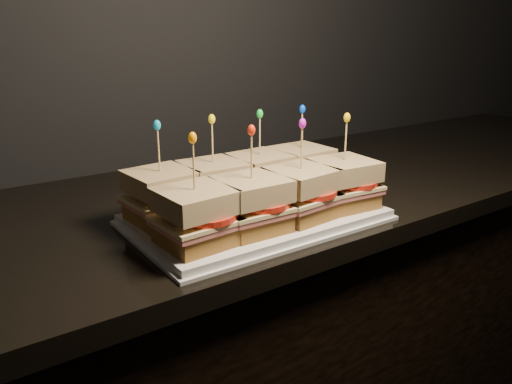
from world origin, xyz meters
TOP-DOWN VIEW (x-y plane):
  - cabinet at (-0.57, 1.70)m, footprint 2.65×0.59m
  - granite_slab at (-0.57, 1.70)m, footprint 2.69×0.63m
  - platter at (-0.67, 1.54)m, footprint 0.42×0.26m
  - platter_rim at (-0.67, 1.54)m, footprint 0.43×0.27m
  - sandwich_0_bread_bot at (-0.82, 1.60)m, footprint 0.11×0.11m
  - sandwich_0_ham at (-0.82, 1.60)m, footprint 0.12×0.11m
  - sandwich_0_cheese at (-0.82, 1.60)m, footprint 0.12×0.12m
  - sandwich_0_tomato at (-0.81, 1.59)m, footprint 0.10×0.10m
  - sandwich_0_bread_top at (-0.82, 1.60)m, footprint 0.11×0.11m
  - sandwich_0_pick at (-0.82, 1.60)m, footprint 0.00×0.00m
  - sandwich_0_frill at (-0.82, 1.60)m, footprint 0.01×0.01m
  - sandwich_1_bread_bot at (-0.72, 1.60)m, footprint 0.10×0.10m
  - sandwich_1_ham at (-0.72, 1.60)m, footprint 0.11×0.11m
  - sandwich_1_cheese at (-0.72, 1.60)m, footprint 0.11×0.11m
  - sandwich_1_tomato at (-0.71, 1.59)m, footprint 0.10×0.10m
  - sandwich_1_bread_top at (-0.72, 1.60)m, footprint 0.10×0.10m
  - sandwich_1_pick at (-0.72, 1.60)m, footprint 0.00×0.00m
  - sandwich_1_frill at (-0.72, 1.60)m, footprint 0.01×0.01m
  - sandwich_2_bread_bot at (-0.62, 1.60)m, footprint 0.10×0.10m
  - sandwich_2_ham at (-0.62, 1.60)m, footprint 0.11×0.11m
  - sandwich_2_cheese at (-0.62, 1.60)m, footprint 0.12×0.11m
  - sandwich_2_tomato at (-0.61, 1.59)m, footprint 0.10×0.10m
  - sandwich_2_bread_top at (-0.62, 1.60)m, footprint 0.11×0.11m
  - sandwich_2_pick at (-0.62, 1.60)m, footprint 0.00×0.00m
  - sandwich_2_frill at (-0.62, 1.60)m, footprint 0.01×0.01m
  - sandwich_3_bread_bot at (-0.52, 1.60)m, footprint 0.10×0.10m
  - sandwich_3_ham at (-0.52, 1.60)m, footprint 0.11×0.11m
  - sandwich_3_cheese at (-0.52, 1.60)m, footprint 0.11×0.11m
  - sandwich_3_tomato at (-0.51, 1.59)m, footprint 0.10×0.10m
  - sandwich_3_bread_top at (-0.52, 1.60)m, footprint 0.10×0.10m
  - sandwich_3_pick at (-0.52, 1.60)m, footprint 0.00×0.00m
  - sandwich_3_frill at (-0.52, 1.60)m, footprint 0.01×0.01m
  - sandwich_4_bread_bot at (-0.82, 1.48)m, footprint 0.10×0.10m
  - sandwich_4_ham at (-0.82, 1.48)m, footprint 0.11×0.11m
  - sandwich_4_cheese at (-0.82, 1.48)m, footprint 0.12×0.11m
  - sandwich_4_tomato at (-0.81, 1.47)m, footprint 0.10×0.10m
  - sandwich_4_bread_top at (-0.82, 1.48)m, footprint 0.11×0.11m
  - sandwich_4_pick at (-0.82, 1.48)m, footprint 0.00×0.00m
  - sandwich_4_frill at (-0.82, 1.48)m, footprint 0.01×0.01m
  - sandwich_5_bread_bot at (-0.72, 1.48)m, footprint 0.10×0.10m
  - sandwich_5_ham at (-0.72, 1.48)m, footprint 0.11×0.11m
  - sandwich_5_cheese at (-0.72, 1.48)m, footprint 0.11×0.11m
  - sandwich_5_tomato at (-0.71, 1.47)m, footprint 0.10×0.10m
  - sandwich_5_bread_top at (-0.72, 1.48)m, footprint 0.10×0.10m
  - sandwich_5_pick at (-0.72, 1.48)m, footprint 0.00×0.00m
  - sandwich_5_frill at (-0.72, 1.48)m, footprint 0.01×0.01m
  - sandwich_6_bread_bot at (-0.62, 1.48)m, footprint 0.11×0.11m
  - sandwich_6_ham at (-0.62, 1.48)m, footprint 0.12×0.11m
  - sandwich_6_cheese at (-0.62, 1.48)m, footprint 0.12×0.12m
  - sandwich_6_tomato at (-0.61, 1.47)m, footprint 0.10×0.10m
  - sandwich_6_bread_top at (-0.62, 1.48)m, footprint 0.11×0.11m
  - sandwich_6_pick at (-0.62, 1.48)m, footprint 0.00×0.00m
  - sandwich_6_frill at (-0.62, 1.48)m, footprint 0.01×0.01m
  - sandwich_7_bread_bot at (-0.52, 1.48)m, footprint 0.11×0.11m
  - sandwich_7_ham at (-0.52, 1.48)m, footprint 0.12×0.11m
  - sandwich_7_cheese at (-0.52, 1.48)m, footprint 0.12×0.12m
  - sandwich_7_tomato at (-0.51, 1.47)m, footprint 0.10×0.10m
  - sandwich_7_bread_top at (-0.52, 1.48)m, footprint 0.11×0.11m
  - sandwich_7_pick at (-0.52, 1.48)m, footprint 0.00×0.00m
  - sandwich_7_frill at (-0.52, 1.48)m, footprint 0.01×0.01m

SIDE VIEW (x-z plane):
  - cabinet at x=-0.57m, z-range 0.00..0.89m
  - granite_slab at x=-0.57m, z-range 0.89..0.93m
  - platter_rim at x=-0.67m, z-range 0.93..0.93m
  - platter at x=-0.67m, z-range 0.93..0.94m
  - sandwich_0_bread_bot at x=-0.82m, z-range 0.94..0.97m
  - sandwich_1_bread_bot at x=-0.72m, z-range 0.94..0.97m
  - sandwich_2_bread_bot at x=-0.62m, z-range 0.94..0.97m
  - sandwich_3_bread_bot at x=-0.52m, z-range 0.94..0.97m
  - sandwich_4_bread_bot at x=-0.82m, z-range 0.94..0.97m
  - sandwich_5_bread_bot at x=-0.72m, z-range 0.94..0.97m
  - sandwich_6_bread_bot at x=-0.62m, z-range 0.94..0.97m
  - sandwich_7_bread_bot at x=-0.52m, z-range 0.94..0.97m
  - sandwich_0_ham at x=-0.82m, z-range 0.97..0.98m
  - sandwich_1_ham at x=-0.72m, z-range 0.97..0.98m
  - sandwich_2_ham at x=-0.62m, z-range 0.97..0.98m
  - sandwich_3_ham at x=-0.52m, z-range 0.97..0.98m
  - sandwich_4_ham at x=-0.82m, z-range 0.97..0.98m
  - sandwich_5_ham at x=-0.72m, z-range 0.97..0.98m
  - sandwich_6_ham at x=-0.62m, z-range 0.97..0.98m
  - sandwich_7_ham at x=-0.52m, z-range 0.97..0.98m
  - sandwich_0_cheese at x=-0.82m, z-range 0.98..0.98m
  - sandwich_1_cheese at x=-0.72m, z-range 0.98..0.98m
  - sandwich_2_cheese at x=-0.62m, z-range 0.98..0.98m
  - sandwich_3_cheese at x=-0.52m, z-range 0.98..0.98m
  - sandwich_4_cheese at x=-0.82m, z-range 0.98..0.98m
  - sandwich_5_cheese at x=-0.72m, z-range 0.98..0.98m
  - sandwich_6_cheese at x=-0.62m, z-range 0.98..0.98m
  - sandwich_7_cheese at x=-0.52m, z-range 0.98..0.98m
  - sandwich_0_tomato at x=-0.81m, z-range 0.98..0.99m
  - sandwich_1_tomato at x=-0.71m, z-range 0.98..0.99m
  - sandwich_2_tomato at x=-0.61m, z-range 0.98..0.99m
  - sandwich_3_tomato at x=-0.51m, z-range 0.98..0.99m
  - sandwich_4_tomato at x=-0.81m, z-range 0.98..0.99m
  - sandwich_5_tomato at x=-0.71m, z-range 0.98..0.99m
  - sandwich_6_tomato at x=-0.61m, z-range 0.98..0.99m
  - sandwich_7_tomato at x=-0.51m, z-range 0.98..0.99m
  - sandwich_0_bread_top at x=-0.82m, z-range 0.99..1.03m
  - sandwich_1_bread_top at x=-0.72m, z-range 0.99..1.03m
  - sandwich_2_bread_top at x=-0.62m, z-range 0.99..1.03m
  - sandwich_3_bread_top at x=-0.52m, z-range 0.99..1.03m
  - sandwich_4_bread_top at x=-0.82m, z-range 0.99..1.03m
  - sandwich_5_bread_top at x=-0.72m, z-range 0.99..1.03m
  - sandwich_6_bread_top at x=-0.62m, z-range 0.99..1.03m
  - sandwich_7_bread_top at x=-0.52m, z-range 0.99..1.03m
  - sandwich_0_pick at x=-0.82m, z-range 1.01..1.10m
  - sandwich_1_pick at x=-0.72m, z-range 1.01..1.10m
  - sandwich_2_pick at x=-0.62m, z-range 1.01..1.10m
  - sandwich_3_pick at x=-0.52m, z-range 1.01..1.10m
  - sandwich_4_pick at x=-0.82m, z-range 1.01..1.10m
  - sandwich_5_pick at x=-0.72m, z-range 1.01..1.10m
  - sandwich_6_pick at x=-0.62m, z-range 1.01..1.10m
  - sandwich_7_pick at x=-0.52m, z-range 1.01..1.10m
  - sandwich_0_frill at x=-0.82m, z-range 1.09..1.11m
  - sandwich_1_frill at x=-0.72m, z-range 1.09..1.11m
  - sandwich_2_frill at x=-0.62m, z-range 1.09..1.11m
  - sandwich_3_frill at x=-0.52m, z-range 1.09..1.11m
  - sandwich_4_frill at x=-0.82m, z-range 1.09..1.11m
  - sandwich_5_frill at x=-0.72m, z-range 1.09..1.11m
  - sandwich_6_frill at x=-0.62m, z-range 1.09..1.11m
  - sandwich_7_frill at x=-0.52m, z-range 1.09..1.11m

